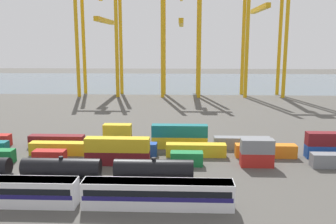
{
  "coord_description": "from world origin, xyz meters",
  "views": [
    {
      "loc": [
        17.51,
        -71.83,
        22.84
      ],
      "look_at": [
        13.59,
        25.33,
        4.37
      ],
      "focal_mm": 39.56,
      "sensor_mm": 36.0,
      "label": 1
    }
  ],
  "objects": [
    {
      "name": "shipping_container_9",
      "position": [
        44.38,
        -5.25,
        1.3
      ],
      "size": [
        6.04,
        2.44,
        2.6
      ],
      "primitive_type": "cube",
      "color": "slate",
      "rests_on": "ground_plane"
    },
    {
      "name": "shipping_container_12",
      "position": [
        -7.73,
        0.48,
        1.3
      ],
      "size": [
        12.1,
        2.44,
        2.6
      ],
      "primitive_type": "cube",
      "color": "gold",
      "rests_on": "ground_plane"
    },
    {
      "name": "shipping_container_4",
      "position": [
        5.29,
        -5.25,
        1.3
      ],
      "size": [
        12.1,
        2.44,
        2.6
      ],
      "primitive_type": "cube",
      "color": "maroon",
      "rests_on": "ground_plane"
    },
    {
      "name": "shipping_container_21",
      "position": [
        -10.27,
        6.21,
        1.3
      ],
      "size": [
        12.1,
        2.44,
        2.6
      ],
      "primitive_type": "cube",
      "color": "maroon",
      "rests_on": "ground_plane"
    },
    {
      "name": "shipping_container_8",
      "position": [
        31.35,
        -5.25,
        3.9
      ],
      "size": [
        6.04,
        2.44,
        2.6
      ],
      "primitive_type": "cube",
      "color": "slate",
      "rests_on": "shipping_container_7"
    },
    {
      "name": "shipping_container_3",
      "position": [
        -7.74,
        -5.25,
        1.3
      ],
      "size": [
        6.04,
        2.44,
        2.6
      ],
      "primitive_type": "cube",
      "color": "#AD211C",
      "rests_on": "ground_plane"
    },
    {
      "name": "ground_plane",
      "position": [
        0.0,
        40.0,
        0.0
      ],
      "size": [
        420.0,
        420.0,
        0.0
      ],
      "primitive_type": "plane",
      "color": "#4C4944"
    },
    {
      "name": "shipping_container_16",
      "position": [
        48.24,
        0.48,
        1.3
      ],
      "size": [
        12.1,
        2.44,
        2.6
      ],
      "primitive_type": "cube",
      "color": "#1C4299",
      "rests_on": "ground_plane"
    },
    {
      "name": "shipping_container_23",
      "position": [
        3.3,
        6.21,
        3.9
      ],
      "size": [
        6.04,
        2.44,
        2.6
      ],
      "primitive_type": "cube",
      "color": "gold",
      "rests_on": "shipping_container_22"
    },
    {
      "name": "gantry_crane_east",
      "position": [
        51.31,
        89.54,
        30.64
      ],
      "size": [
        17.22,
        35.04,
        50.88
      ],
      "color": "gold",
      "rests_on": "ground_plane"
    },
    {
      "name": "shipping_container_6",
      "position": [
        18.32,
        -5.25,
        1.3
      ],
      "size": [
        6.04,
        2.44,
        2.6
      ],
      "primitive_type": "cube",
      "color": "#197538",
      "rests_on": "ground_plane"
    },
    {
      "name": "gantry_crane_west",
      "position": [
        -18.13,
        89.77,
        28.01
      ],
      "size": [
        18.12,
        35.94,
        46.65
      ],
      "color": "gold",
      "rests_on": "ground_plane"
    },
    {
      "name": "shipping_container_5",
      "position": [
        5.29,
        -5.25,
        3.9
      ],
      "size": [
        12.1,
        2.44,
        2.6
      ],
      "primitive_type": "cube",
      "color": "gold",
      "rests_on": "shipping_container_4"
    },
    {
      "name": "shipping_container_22",
      "position": [
        3.3,
        6.21,
        1.3
      ],
      "size": [
        6.04,
        2.44,
        2.6
      ],
      "primitive_type": "cube",
      "color": "maroon",
      "rests_on": "ground_plane"
    },
    {
      "name": "shipping_container_13",
      "position": [
        6.26,
        0.48,
        1.3
      ],
      "size": [
        12.1,
        2.44,
        2.6
      ],
      "primitive_type": "cube",
      "color": "#1C4299",
      "rests_on": "ground_plane"
    },
    {
      "name": "shipping_container_26",
      "position": [
        30.44,
        6.21,
        1.3
      ],
      "size": [
        12.1,
        2.44,
        2.6
      ],
      "primitive_type": "cube",
      "color": "slate",
      "rests_on": "ground_plane"
    },
    {
      "name": "shipping_container_24",
      "position": [
        16.87,
        6.21,
        1.3
      ],
      "size": [
        12.1,
        2.44,
        2.6
      ],
      "primitive_type": "cube",
      "color": "gold",
      "rests_on": "ground_plane"
    },
    {
      "name": "passenger_train",
      "position": [
        -7.8,
        -23.48,
        2.14
      ],
      "size": [
        64.91,
        3.14,
        3.9
      ],
      "color": "silver",
      "rests_on": "ground_plane"
    },
    {
      "name": "shipping_container_25",
      "position": [
        16.87,
        6.21,
        3.9
      ],
      "size": [
        12.1,
        2.44,
        2.6
      ],
      "primitive_type": "cube",
      "color": "#146066",
      "rests_on": "shipping_container_24"
    },
    {
      "name": "freight_tank_row",
      "position": [
        -9.89,
        -14.72,
        2.12
      ],
      "size": [
        58.41,
        3.0,
        4.46
      ],
      "color": "#232326",
      "rests_on": "ground_plane"
    },
    {
      "name": "gantry_crane_central",
      "position": [
        16.59,
        90.52,
        27.84
      ],
      "size": [
        16.59,
        40.81,
        46.52
      ],
      "color": "gold",
      "rests_on": "ground_plane"
    },
    {
      "name": "harbour_water",
      "position": [
        0.0,
        143.81,
        0.0
      ],
      "size": [
        400.0,
        110.0,
        0.01
      ],
      "primitive_type": "cube",
      "color": "slate",
      "rests_on": "ground_plane"
    },
    {
      "name": "shipping_container_7",
      "position": [
        31.35,
        -5.25,
        1.3
      ],
      "size": [
        6.04,
        2.44,
        2.6
      ],
      "primitive_type": "cube",
      "color": "#AD211C",
      "rests_on": "ground_plane"
    },
    {
      "name": "shipping_container_14",
      "position": [
        20.25,
        0.48,
        1.3
      ],
      "size": [
        12.1,
        2.44,
        2.6
      ],
      "primitive_type": "cube",
      "color": "gold",
      "rests_on": "ground_plane"
    },
    {
      "name": "shipping_container_15",
      "position": [
        34.25,
        0.48,
        1.3
      ],
      "size": [
        12.1,
        2.44,
        2.6
      ],
      "primitive_type": "cube",
      "color": "orange",
      "rests_on": "ground_plane"
    }
  ]
}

